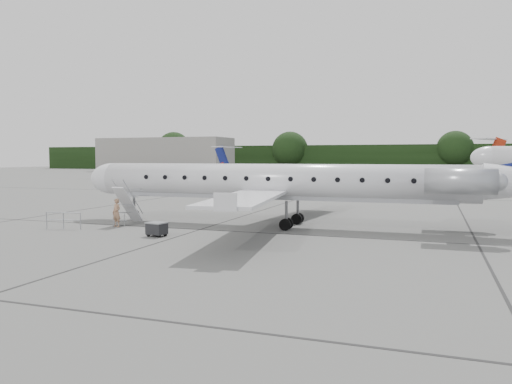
% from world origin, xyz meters
% --- Properties ---
extents(ground, '(320.00, 320.00, 0.00)m').
position_xyz_m(ground, '(0.00, 0.00, 0.00)').
color(ground, '#5A5A58').
rests_on(ground, ground).
extents(treeline, '(260.00, 4.00, 8.00)m').
position_xyz_m(treeline, '(0.00, 130.00, 4.00)').
color(treeline, black).
rests_on(treeline, ground).
extents(terminal_building, '(40.00, 14.00, 10.00)m').
position_xyz_m(terminal_building, '(-70.00, 110.00, 5.00)').
color(terminal_building, gray).
rests_on(terminal_building, ground).
extents(main_regional_jet, '(30.84, 22.43, 7.82)m').
position_xyz_m(main_regional_jet, '(-2.62, 6.18, 3.91)').
color(main_regional_jet, silver).
rests_on(main_regional_jet, ground).
extents(airstair, '(0.88, 2.23, 2.45)m').
position_xyz_m(airstair, '(-11.88, 3.79, 1.23)').
color(airstair, silver).
rests_on(airstair, ground).
extents(passenger, '(0.74, 0.59, 1.77)m').
position_xyz_m(passenger, '(-11.86, 2.53, 0.89)').
color(passenger, '#9C7155').
rests_on(passenger, ground).
extents(safety_railing, '(2.17, 0.51, 1.00)m').
position_xyz_m(safety_railing, '(-14.33, 0.64, 0.50)').
color(safety_railing, gray).
rests_on(safety_railing, ground).
extents(baggage_cart, '(1.09, 0.94, 0.84)m').
position_xyz_m(baggage_cart, '(-7.55, 0.07, 0.42)').
color(baggage_cart, black).
rests_on(baggage_cart, ground).
extents(bg_regional_left, '(24.13, 17.98, 6.10)m').
position_xyz_m(bg_regional_left, '(-37.05, 51.46, 3.05)').
color(bg_regional_left, silver).
rests_on(bg_regional_left, ground).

